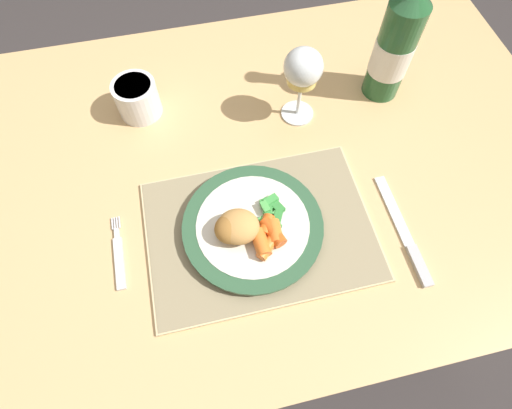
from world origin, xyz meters
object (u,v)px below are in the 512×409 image
at_px(table_knife, 407,238).
at_px(dining_table, 249,191).
at_px(wine_glass, 303,71).
at_px(dinner_plate, 253,227).
at_px(bottle, 396,45).
at_px(drinking_cup, 137,98).
at_px(fork, 119,257).

bearing_deg(table_knife, dining_table, 137.64).
bearing_deg(table_knife, wine_glass, 109.15).
xyz_separation_m(dining_table, dinner_plate, (-0.02, -0.13, 0.12)).
distance_m(wine_glass, bottle, 0.18).
bearing_deg(dining_table, wine_glass, 37.98).
bearing_deg(bottle, wine_glass, -172.38).
bearing_deg(dining_table, drinking_cup, 136.34).
distance_m(dinner_plate, drinking_cup, 0.34).
xyz_separation_m(wine_glass, drinking_cup, (-0.30, 0.08, -0.07)).
distance_m(fork, table_knife, 0.47).
xyz_separation_m(fork, table_knife, (0.47, -0.07, 0.00)).
relative_size(dining_table, table_knife, 6.00).
bearing_deg(fork, dining_table, 28.77).
relative_size(dinner_plate, drinking_cup, 2.80).
height_order(dining_table, bottle, bottle).
distance_m(dining_table, wine_glass, 0.26).
bearing_deg(fork, drinking_cup, 78.14).
height_order(dinner_plate, wine_glass, wine_glass).
bearing_deg(wine_glass, dinner_plate, -121.69).
height_order(dining_table, wine_glass, wine_glass).
height_order(table_knife, wine_glass, wine_glass).
bearing_deg(dining_table, bottle, 21.43).
distance_m(dining_table, table_knife, 0.32).
relative_size(fork, drinking_cup, 1.56).
height_order(dinner_plate, drinking_cup, drinking_cup).
bearing_deg(table_knife, fork, 171.20).
height_order(table_knife, bottle, bottle).
distance_m(bottle, drinking_cup, 0.49).
bearing_deg(wine_glass, drinking_cup, 165.79).
relative_size(wine_glass, drinking_cup, 1.86).
distance_m(wine_glass, drinking_cup, 0.32).
relative_size(bottle, drinking_cup, 3.57).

